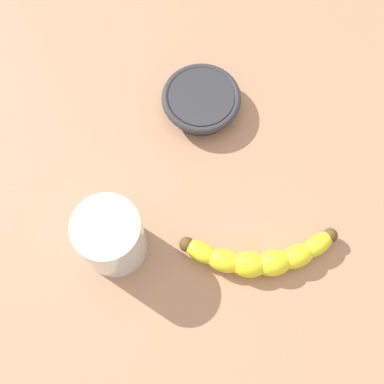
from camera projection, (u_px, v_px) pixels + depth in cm
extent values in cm
cube|color=#AA785B|center=(187.00, 257.00, 74.41)|extent=(120.00, 120.00, 3.00)
ellipsoid|color=yellow|center=(201.00, 252.00, 71.27)|extent=(3.14, 5.38, 2.77)
ellipsoid|color=yellow|center=(224.00, 261.00, 70.84)|extent=(4.58, 5.91, 3.22)
ellipsoid|color=yellow|center=(249.00, 265.00, 70.66)|extent=(5.75, 6.33, 3.68)
ellipsoid|color=yellow|center=(274.00, 263.00, 70.73)|extent=(6.21, 6.32, 3.68)
ellipsoid|color=yellow|center=(297.00, 256.00, 71.06)|extent=(6.10, 5.64, 3.22)
ellipsoid|color=yellow|center=(318.00, 245.00, 71.63)|extent=(5.86, 4.57, 2.77)
sphere|color=#513819|center=(187.00, 244.00, 71.65)|extent=(2.15, 2.15, 2.15)
sphere|color=#513819|center=(330.00, 235.00, 72.09)|extent=(2.15, 2.15, 2.15)
cylinder|color=silver|center=(111.00, 237.00, 68.35)|extent=(9.03, 9.03, 10.76)
cylinder|color=pink|center=(112.00, 238.00, 68.69)|extent=(8.53, 8.53, 9.55)
cylinder|color=#2D2D33|center=(201.00, 102.00, 79.57)|extent=(10.28, 10.28, 3.54)
torus|color=#2D2D33|center=(201.00, 98.00, 78.47)|extent=(12.37, 12.37, 1.20)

